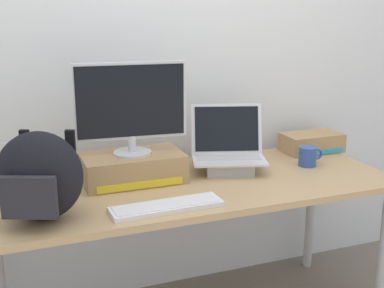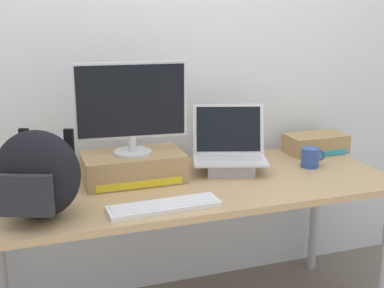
% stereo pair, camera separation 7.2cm
% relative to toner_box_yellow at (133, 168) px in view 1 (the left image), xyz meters
% --- Properties ---
extents(back_wall, '(7.00, 0.10, 2.60)m').
position_rel_toner_box_yellow_xyz_m(back_wall, '(0.24, 0.35, 0.50)').
color(back_wall, silver).
rests_on(back_wall, ground).
extents(desk, '(1.83, 0.73, 0.74)m').
position_rel_toner_box_yellow_xyz_m(desk, '(0.24, -0.12, -0.13)').
color(desk, tan).
rests_on(desk, ground).
extents(toner_box_yellow, '(0.45, 0.26, 0.13)m').
position_rel_toner_box_yellow_xyz_m(toner_box_yellow, '(0.00, 0.00, 0.00)').
color(toner_box_yellow, '#A88456').
rests_on(toner_box_yellow, desk).
extents(desktop_monitor, '(0.50, 0.17, 0.41)m').
position_rel_toner_box_yellow_xyz_m(desktop_monitor, '(-0.00, -0.00, 0.28)').
color(desktop_monitor, silver).
rests_on(desktop_monitor, toner_box_yellow).
extents(open_laptop, '(0.40, 0.34, 0.31)m').
position_rel_toner_box_yellow_xyz_m(open_laptop, '(0.47, -0.01, 0.00)').
color(open_laptop, '#ADADB2').
rests_on(open_laptop, desk).
extents(external_keyboard, '(0.45, 0.14, 0.02)m').
position_rel_toner_box_yellow_xyz_m(external_keyboard, '(0.04, -0.37, -0.05)').
color(external_keyboard, white).
rests_on(external_keyboard, desk).
extents(messenger_backpack, '(0.38, 0.34, 0.34)m').
position_rel_toner_box_yellow_xyz_m(messenger_backpack, '(-0.42, -0.29, 0.10)').
color(messenger_backpack, black).
rests_on(messenger_backpack, desk).
extents(coffee_mug, '(0.13, 0.09, 0.10)m').
position_rel_toner_box_yellow_xyz_m(coffee_mug, '(0.87, -0.09, -0.02)').
color(coffee_mug, '#2D4C93').
rests_on(coffee_mug, desk).
extents(cell_phone, '(0.10, 0.16, 0.01)m').
position_rel_toner_box_yellow_xyz_m(cell_phone, '(-0.57, -0.03, -0.06)').
color(cell_phone, '#19479E').
rests_on(cell_phone, desk).
extents(plush_toy, '(0.10, 0.10, 0.10)m').
position_rel_toner_box_yellow_xyz_m(plush_toy, '(-0.40, 0.10, -0.02)').
color(plush_toy, '#56B256').
rests_on(plush_toy, desk).
extents(toner_box_cyan, '(0.32, 0.18, 0.10)m').
position_rel_toner_box_yellow_xyz_m(toner_box_cyan, '(1.03, 0.13, -0.01)').
color(toner_box_cyan, '#A88456').
rests_on(toner_box_cyan, desk).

